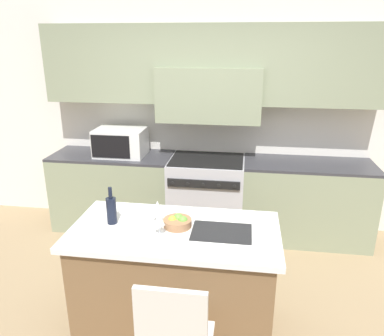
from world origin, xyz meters
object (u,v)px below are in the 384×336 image
microwave (121,142)px  fruit_bowl (178,222)px  wine_glass_far (157,208)px  wine_glass_near (159,219)px  wine_bottle (111,210)px  range_stove (206,196)px

microwave → fruit_bowl: size_ratio=2.70×
wine_glass_far → fruit_bowl: size_ratio=0.85×
wine_glass_near → wine_glass_far: same height
wine_bottle → wine_glass_near: wine_bottle is taller
microwave → wine_bottle: microwave is taller
wine_bottle → wine_glass_far: (0.34, 0.06, 0.01)m
range_stove → fruit_bowl: size_ratio=4.37×
range_stove → microwave: 1.20m
wine_glass_near → fruit_bowl: wine_glass_near is taller
range_stove → wine_glass_far: (-0.21, -1.55, 0.56)m
wine_glass_far → fruit_bowl: wine_glass_far is taller
wine_bottle → wine_glass_far: bearing=10.0°
wine_bottle → fruit_bowl: size_ratio=1.37×
microwave → range_stove: bearing=-1.0°
range_stove → wine_glass_near: bearing=-95.1°
microwave → wine_glass_far: (0.82, -1.57, -0.07)m
range_stove → fruit_bowl: (-0.05, -1.59, 0.47)m
wine_bottle → fruit_bowl: (0.51, 0.02, -0.08)m
microwave → wine_bottle: size_ratio=1.97×
wine_glass_near → wine_glass_far: 0.19m
wine_glass_far → fruit_bowl: bearing=-13.2°
range_stove → microwave: microwave is taller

